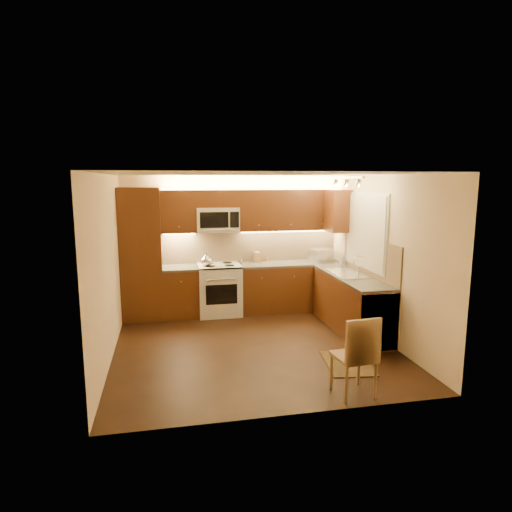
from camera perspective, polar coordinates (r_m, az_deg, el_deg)
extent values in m
cube|color=black|center=(6.67, -0.32, -11.49)|extent=(4.00, 4.00, 0.01)
cube|color=beige|center=(6.22, -0.34, 10.53)|extent=(4.00, 4.00, 0.01)
cube|color=beige|center=(8.27, -3.04, 1.62)|extent=(4.00, 0.01, 2.50)
cube|color=beige|center=(4.43, 4.75, -5.52)|extent=(4.00, 0.01, 2.50)
cube|color=beige|center=(6.26, -18.61, -1.50)|extent=(0.01, 4.00, 2.50)
cube|color=beige|center=(6.99, 15.97, -0.23)|extent=(0.01, 4.00, 2.50)
cube|color=#4B2810|center=(7.91, -14.60, 0.22)|extent=(0.70, 0.60, 2.30)
cube|color=#4B2810|center=(8.05, -9.67, -4.68)|extent=(0.62, 0.60, 0.86)
cube|color=#353230|center=(7.95, -9.76, -1.54)|extent=(0.62, 0.60, 0.04)
cube|color=#4B2810|center=(8.36, 4.41, -4.04)|extent=(1.92, 0.60, 0.86)
cube|color=#353230|center=(8.26, 4.45, -1.00)|extent=(1.92, 0.60, 0.04)
cube|color=#4B2810|center=(7.39, 12.16, -6.06)|extent=(0.60, 2.00, 0.86)
cube|color=#353230|center=(7.28, 12.29, -2.65)|extent=(0.60, 2.00, 0.04)
cube|color=silver|center=(6.78, 14.55, -7.59)|extent=(0.58, 0.60, 0.84)
cube|color=tan|center=(8.33, -0.64, 1.34)|extent=(3.30, 0.02, 0.60)
cube|color=tan|center=(7.35, 14.45, -0.09)|extent=(0.02, 2.00, 0.60)
cube|color=#4B2810|center=(7.94, -10.00, 5.69)|extent=(0.62, 0.35, 0.75)
cube|color=#4B2810|center=(8.25, 4.30, 5.96)|extent=(1.92, 0.35, 0.75)
cube|color=#4B2810|center=(7.98, -5.05, 7.40)|extent=(0.76, 0.35, 0.31)
cube|color=#4B2810|center=(8.11, 10.50, 5.76)|extent=(0.35, 0.50, 0.75)
cube|color=silver|center=(7.42, 14.04, 3.14)|extent=(0.03, 1.44, 1.24)
cube|color=silver|center=(7.41, 13.90, 3.14)|extent=(0.02, 1.36, 1.16)
cube|color=silver|center=(7.06, 11.62, 9.91)|extent=(0.04, 1.20, 0.03)
cube|color=silver|center=(8.45, 8.40, 0.13)|extent=(0.49, 0.44, 0.24)
cube|color=#9A7345|center=(8.27, 0.12, -0.14)|extent=(0.10, 0.15, 0.19)
cylinder|color=silver|center=(8.17, -1.86, -0.65)|extent=(0.05, 0.05, 0.09)
cylinder|color=olive|center=(8.33, 0.58, -0.41)|extent=(0.04, 0.04, 0.10)
cylinder|color=silver|center=(8.17, -1.82, -0.61)|extent=(0.04, 0.04, 0.10)
cylinder|color=#AF7134|center=(8.38, 1.46, -0.39)|extent=(0.06, 0.06, 0.08)
imported|color=silver|center=(8.20, 11.17, -0.35)|extent=(0.10, 0.10, 0.21)
cube|color=black|center=(6.18, 11.73, -13.41)|extent=(0.68, 0.92, 0.01)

